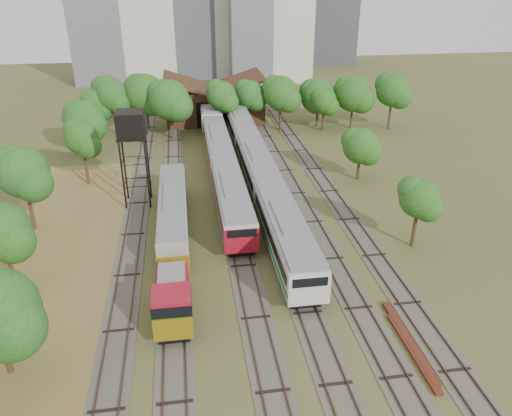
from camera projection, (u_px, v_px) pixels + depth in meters
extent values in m
plane|color=#475123|center=(291.00, 344.00, 34.69)|extent=(240.00, 240.00, 0.00)
cube|color=brown|center=(47.00, 299.00, 39.40)|extent=(14.00, 60.00, 0.04)
cube|color=#4C473D|center=(138.00, 203.00, 55.33)|extent=(2.60, 80.00, 0.06)
cube|color=#472D1E|center=(131.00, 203.00, 55.19)|extent=(0.08, 80.00, 0.14)
cube|color=#472D1E|center=(144.00, 202.00, 55.38)|extent=(0.08, 80.00, 0.14)
cube|color=#4C473D|center=(174.00, 201.00, 55.86)|extent=(2.60, 80.00, 0.06)
cube|color=#472D1E|center=(167.00, 201.00, 55.73)|extent=(0.08, 80.00, 0.14)
cube|color=#472D1E|center=(180.00, 200.00, 55.92)|extent=(0.08, 80.00, 0.14)
cube|color=#4C473D|center=(227.00, 198.00, 56.66)|extent=(2.60, 80.00, 0.06)
cube|color=#472D1E|center=(221.00, 197.00, 56.53)|extent=(0.08, 80.00, 0.14)
cube|color=#472D1E|center=(234.00, 196.00, 56.72)|extent=(0.08, 80.00, 0.14)
cube|color=#4C473D|center=(262.00, 195.00, 57.20)|extent=(2.60, 80.00, 0.06)
cube|color=#472D1E|center=(256.00, 195.00, 57.06)|extent=(0.08, 80.00, 0.14)
cube|color=#472D1E|center=(268.00, 194.00, 57.25)|extent=(0.08, 80.00, 0.14)
cube|color=#4C473D|center=(296.00, 193.00, 57.73)|extent=(2.60, 80.00, 0.06)
cube|color=#472D1E|center=(290.00, 193.00, 57.60)|extent=(0.08, 80.00, 0.14)
cube|color=#472D1E|center=(302.00, 192.00, 57.79)|extent=(0.08, 80.00, 0.14)
cube|color=#4C473D|center=(329.00, 191.00, 58.27)|extent=(2.60, 80.00, 0.06)
cube|color=#472D1E|center=(324.00, 191.00, 58.13)|extent=(0.08, 80.00, 0.14)
cube|color=#472D1E|center=(335.00, 190.00, 58.32)|extent=(0.08, 80.00, 0.14)
cube|color=black|center=(232.00, 215.00, 51.90)|extent=(2.32, 15.64, 0.84)
cube|color=beige|center=(232.00, 199.00, 51.14)|extent=(3.06, 17.00, 2.64)
cube|color=black|center=(232.00, 197.00, 51.00)|extent=(3.12, 15.64, 0.90)
cube|color=slate|center=(231.00, 186.00, 50.48)|extent=(2.82, 16.66, 0.38)
cube|color=maroon|center=(232.00, 206.00, 51.46)|extent=(3.12, 16.66, 0.48)
cube|color=maroon|center=(242.00, 241.00, 43.67)|extent=(3.10, 0.25, 2.38)
cube|color=black|center=(218.00, 157.00, 67.47)|extent=(2.32, 15.64, 0.84)
cube|color=beige|center=(218.00, 145.00, 66.71)|extent=(3.06, 17.00, 2.64)
cube|color=black|center=(218.00, 143.00, 66.57)|extent=(3.12, 15.64, 0.90)
cube|color=slate|center=(218.00, 134.00, 66.05)|extent=(2.82, 16.66, 0.38)
cube|color=maroon|center=(218.00, 150.00, 67.03)|extent=(3.12, 16.66, 0.48)
cube|color=black|center=(286.00, 252.00, 45.05)|extent=(2.40, 15.64, 0.87)
cube|color=beige|center=(286.00, 235.00, 44.27)|extent=(3.17, 17.00, 2.73)
cube|color=black|center=(286.00, 231.00, 44.12)|extent=(3.23, 15.64, 0.93)
cube|color=slate|center=(287.00, 219.00, 43.59)|extent=(2.91, 16.66, 0.39)
cube|color=#1A6A38|center=(286.00, 242.00, 44.60)|extent=(3.23, 16.66, 0.49)
cube|color=beige|center=(309.00, 291.00, 36.81)|extent=(3.21, 0.25, 2.46)
cube|color=black|center=(257.00, 179.00, 60.63)|extent=(2.40, 15.64, 0.87)
cube|color=beige|center=(257.00, 165.00, 59.84)|extent=(3.17, 17.00, 2.73)
cube|color=black|center=(257.00, 162.00, 59.70)|extent=(3.23, 15.64, 0.93)
cube|color=slate|center=(257.00, 153.00, 59.16)|extent=(2.91, 16.66, 0.39)
cube|color=#1A6A38|center=(257.00, 171.00, 60.17)|extent=(3.23, 16.66, 0.49)
cube|color=black|center=(240.00, 135.00, 76.20)|extent=(2.40, 15.64, 0.87)
cube|color=beige|center=(239.00, 124.00, 75.42)|extent=(3.17, 17.00, 2.73)
cube|color=black|center=(239.00, 122.00, 75.27)|extent=(3.23, 15.64, 0.93)
cube|color=slate|center=(239.00, 114.00, 74.74)|extent=(2.91, 16.66, 0.39)
cube|color=#1A6A38|center=(239.00, 129.00, 75.75)|extent=(3.23, 16.66, 0.49)
cube|color=black|center=(209.00, 120.00, 83.93)|extent=(2.41, 14.72, 0.87)
cube|color=beige|center=(209.00, 109.00, 83.14)|extent=(3.17, 16.00, 2.73)
cube|color=black|center=(209.00, 107.00, 83.00)|extent=(3.23, 14.72, 0.93)
cube|color=slate|center=(209.00, 100.00, 82.46)|extent=(2.92, 15.68, 0.39)
cube|color=#1A6A38|center=(209.00, 114.00, 83.48)|extent=(3.23, 15.68, 0.49)
cube|color=beige|center=(212.00, 124.00, 76.13)|extent=(3.21, 0.25, 2.46)
cube|color=black|center=(174.00, 307.00, 37.71)|extent=(2.19, 7.20, 0.90)
cube|color=maroon|center=(173.00, 288.00, 37.90)|extent=(2.49, 4.40, 1.50)
cube|color=maroon|center=(172.00, 309.00, 34.62)|extent=(2.69, 2.59, 2.69)
cube|color=black|center=(172.00, 301.00, 34.33)|extent=(2.74, 2.64, 0.90)
cube|color=gold|center=(173.00, 329.00, 33.70)|extent=(2.69, 0.20, 1.80)
cube|color=gold|center=(173.00, 267.00, 40.73)|extent=(2.69, 0.20, 1.80)
cube|color=slate|center=(171.00, 276.00, 36.47)|extent=(2.00, 3.60, 0.20)
cube|color=black|center=(174.00, 223.00, 50.20)|extent=(2.07, 16.56, 0.75)
cube|color=gray|center=(173.00, 210.00, 49.53)|extent=(2.73, 18.00, 2.35)
cube|color=black|center=(173.00, 207.00, 49.40)|extent=(2.79, 16.56, 0.80)
cube|color=slate|center=(172.00, 197.00, 48.94)|extent=(2.51, 17.64, 0.34)
cylinder|color=black|center=(123.00, 176.00, 52.49)|extent=(0.19, 0.19, 7.59)
cylinder|color=black|center=(147.00, 175.00, 52.83)|extent=(0.19, 0.19, 7.59)
cylinder|color=black|center=(125.00, 168.00, 54.77)|extent=(0.19, 0.19, 7.59)
cylinder|color=black|center=(148.00, 166.00, 55.11)|extent=(0.19, 0.19, 7.59)
cube|color=black|center=(132.00, 136.00, 52.10)|extent=(2.99, 2.99, 0.20)
cube|color=black|center=(131.00, 124.00, 51.50)|extent=(2.85, 2.85, 2.56)
cube|color=#5B281A|center=(412.00, 351.00, 33.87)|extent=(0.52, 7.76, 0.26)
cube|color=#5B281A|center=(408.00, 340.00, 34.87)|extent=(0.54, 8.58, 0.28)
cube|color=#361B13|center=(214.00, 103.00, 84.98)|extent=(16.00, 11.00, 5.50)
cube|color=#361B13|center=(189.00, 84.00, 82.99)|extent=(8.45, 11.55, 2.96)
cube|color=#361B13|center=(237.00, 82.00, 84.06)|extent=(8.45, 11.55, 2.96)
cube|color=black|center=(217.00, 115.00, 80.37)|extent=(6.40, 0.15, 4.12)
cylinder|color=#382616|center=(5.00, 349.00, 31.49)|extent=(0.36, 0.36, 3.76)
cylinder|color=#382616|center=(10.00, 263.00, 40.52)|extent=(0.36, 0.36, 3.89)
sphere|color=#194D14|center=(2.00, 231.00, 39.21)|extent=(4.61, 4.61, 4.61)
cylinder|color=#382616|center=(31.00, 207.00, 48.95)|extent=(0.36, 0.36, 4.76)
sphere|color=#194D14|center=(23.00, 173.00, 47.35)|extent=(4.90, 4.90, 4.90)
cylinder|color=#382616|center=(86.00, 167.00, 59.22)|extent=(0.36, 0.36, 4.58)
sphere|color=#194D14|center=(82.00, 138.00, 57.68)|extent=(3.91, 3.91, 3.91)
cylinder|color=#382616|center=(87.00, 140.00, 69.48)|extent=(0.36, 0.36, 3.73)
sphere|color=#194D14|center=(84.00, 120.00, 68.22)|extent=(5.48, 5.48, 5.48)
cylinder|color=#382616|center=(98.00, 123.00, 77.23)|extent=(0.36, 0.36, 3.68)
sphere|color=#194D14|center=(96.00, 105.00, 75.99)|extent=(4.51, 4.51, 4.51)
cylinder|color=#382616|center=(109.00, 105.00, 87.80)|extent=(0.36, 0.36, 3.36)
sphere|color=#194D14|center=(107.00, 91.00, 86.67)|extent=(5.28, 5.28, 5.28)
cylinder|color=#382616|center=(116.00, 120.00, 77.24)|extent=(0.36, 0.36, 4.67)
sphere|color=#194D14|center=(113.00, 96.00, 75.66)|extent=(4.88, 4.88, 4.88)
cylinder|color=#382616|center=(147.00, 118.00, 77.92)|extent=(0.36, 0.36, 4.80)
sphere|color=#194D14|center=(145.00, 94.00, 76.30)|extent=(6.11, 6.11, 6.11)
cylinder|color=#382616|center=(171.00, 124.00, 75.31)|extent=(0.36, 0.36, 4.63)
sphere|color=#194D14|center=(170.00, 100.00, 73.75)|extent=(5.98, 5.98, 5.98)
cylinder|color=#382616|center=(222.00, 120.00, 77.03)|extent=(0.36, 0.36, 4.78)
sphere|color=#194D14|center=(222.00, 96.00, 75.42)|extent=(4.43, 4.43, 4.43)
cylinder|color=#382616|center=(250.00, 115.00, 80.35)|extent=(0.36, 0.36, 4.26)
sphere|color=#194D14|center=(250.00, 95.00, 78.91)|extent=(4.51, 4.51, 4.51)
cylinder|color=#382616|center=(280.00, 116.00, 79.12)|extent=(0.36, 0.36, 4.65)
sphere|color=#194D14|center=(281.00, 93.00, 77.55)|extent=(5.36, 5.36, 5.36)
cylinder|color=#382616|center=(317.00, 115.00, 81.39)|extent=(0.36, 0.36, 3.86)
sphere|color=#194D14|center=(318.00, 96.00, 80.09)|extent=(5.67, 5.67, 5.67)
cylinder|color=#382616|center=(352.00, 115.00, 80.20)|extent=(0.36, 0.36, 4.37)
sphere|color=#194D14|center=(353.00, 94.00, 78.73)|extent=(5.62, 5.62, 5.62)
cylinder|color=#382616|center=(390.00, 114.00, 79.90)|extent=(0.36, 0.36, 4.90)
sphere|color=#194D14|center=(393.00, 90.00, 78.25)|extent=(5.15, 5.15, 5.15)
cylinder|color=#382616|center=(415.00, 228.00, 46.10)|extent=(0.36, 0.36, 3.87)
sphere|color=#194D14|center=(419.00, 198.00, 44.79)|extent=(3.60, 3.60, 3.60)
cylinder|color=#382616|center=(359.00, 166.00, 60.90)|extent=(0.36, 0.36, 3.39)
sphere|color=#194D14|center=(361.00, 146.00, 59.76)|extent=(4.31, 4.31, 4.31)
cylinder|color=#382616|center=(323.00, 119.00, 79.15)|extent=(0.36, 0.36, 3.71)
sphere|color=#194D14|center=(324.00, 101.00, 77.91)|extent=(3.92, 3.92, 3.92)
cube|color=#3F4046|center=(331.00, 8.00, 131.04)|extent=(12.00, 12.00, 28.00)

